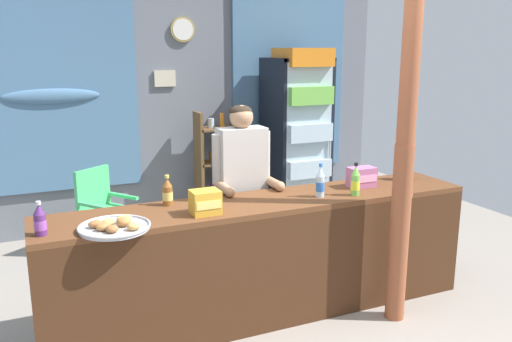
{
  "coord_description": "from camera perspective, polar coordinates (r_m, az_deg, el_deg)",
  "views": [
    {
      "loc": [
        -1.49,
        -2.94,
        1.99
      ],
      "look_at": [
        0.12,
        0.7,
        1.07
      ],
      "focal_mm": 37.02,
      "sensor_mm": 36.0,
      "label": 1
    }
  ],
  "objects": [
    {
      "name": "soda_bottle_grape_soda",
      "position": [
        3.41,
        -22.32,
        -5.02
      ],
      "size": [
        0.07,
        0.07,
        0.21
      ],
      "color": "#56286B",
      "rests_on": "stall_counter"
    },
    {
      "name": "soda_bottle_iced_tea",
      "position": [
        3.81,
        -9.54,
        -2.3
      ],
      "size": [
        0.07,
        0.07,
        0.22
      ],
      "color": "brown",
      "rests_on": "stall_counter"
    },
    {
      "name": "pastry_tray",
      "position": [
        3.39,
        -15.02,
        -5.78
      ],
      "size": [
        0.45,
        0.45,
        0.07
      ],
      "color": "#BCBCC1",
      "rests_on": "stall_counter"
    },
    {
      "name": "soda_bottle_lime_soda",
      "position": [
        4.07,
        10.69,
        -1.13
      ],
      "size": [
        0.07,
        0.07,
        0.25
      ],
      "color": "#75C64C",
      "rests_on": "stall_counter"
    },
    {
      "name": "plastic_lawn_chair",
      "position": [
        5.39,
        -16.21,
        -3.67
      ],
      "size": [
        0.61,
        0.61,
        0.86
      ],
      "color": "#4CC675",
      "rests_on": "ground"
    },
    {
      "name": "soda_bottle_water",
      "position": [
        3.99,
        6.96,
        -1.27
      ],
      "size": [
        0.07,
        0.07,
        0.26
      ],
      "color": "silver",
      "rests_on": "stall_counter"
    },
    {
      "name": "drink_fridge",
      "position": [
        6.19,
        4.5,
        4.62
      ],
      "size": [
        0.65,
        0.73,
        2.01
      ],
      "color": "black",
      "rests_on": "ground"
    },
    {
      "name": "ground_plane",
      "position": [
        4.82,
        -3.72,
        -11.47
      ],
      "size": [
        7.68,
        7.68,
        0.0
      ],
      "primitive_type": "plane",
      "color": "gray"
    },
    {
      "name": "shopkeeper",
      "position": [
        4.28,
        -1.51,
        -0.66
      ],
      "size": [
        0.5,
        0.42,
        1.57
      ],
      "color": "#28282D",
      "rests_on": "ground"
    },
    {
      "name": "soda_bottle_cola",
      "position": [
        4.66,
        16.06,
        0.61
      ],
      "size": [
        0.1,
        0.1,
        0.3
      ],
      "color": "black",
      "rests_on": "stall_counter"
    },
    {
      "name": "snack_box_wafer",
      "position": [
        4.34,
        11.34,
        -0.65
      ],
      "size": [
        0.22,
        0.14,
        0.16
      ],
      "color": "#B76699",
      "rests_on": "stall_counter"
    },
    {
      "name": "stall_counter",
      "position": [
        3.91,
        1.73,
        -8.42
      ],
      "size": [
        3.27,
        0.58,
        0.91
      ],
      "color": "brown",
      "rests_on": "ground"
    },
    {
      "name": "timber_post",
      "position": [
        3.89,
        15.76,
        1.97
      ],
      "size": [
        0.17,
        0.14,
        2.68
      ],
      "color": "#995133",
      "rests_on": "ground"
    },
    {
      "name": "snack_box_choco_powder",
      "position": [
        3.58,
        -5.51,
        -3.37
      ],
      "size": [
        0.19,
        0.16,
        0.16
      ],
      "color": "gold",
      "rests_on": "stall_counter"
    },
    {
      "name": "bottle_shelf_rack",
      "position": [
        6.1,
        -4.2,
        0.58
      ],
      "size": [
        0.48,
        0.28,
        1.31
      ],
      "color": "brown",
      "rests_on": "ground"
    },
    {
      "name": "back_wall_curtained",
      "position": [
        6.15,
        -9.74,
        7.42
      ],
      "size": [
        5.38,
        0.22,
        2.75
      ],
      "color": "slate",
      "rests_on": "ground"
    }
  ]
}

